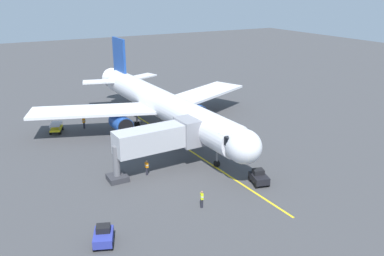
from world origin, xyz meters
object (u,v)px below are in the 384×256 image
(ground_crew_wing_walker, at_px, (147,167))
(ground_crew_loader, at_px, (84,123))
(airplane, at_px, (161,104))
(baggage_cart_portside, at_px, (56,128))
(jet_bridge, at_px, (164,138))
(tug_starboard_side, at_px, (103,236))
(tug_near_nose, at_px, (259,177))
(ground_crew_marshaller, at_px, (202,199))

(ground_crew_wing_walker, height_order, ground_crew_loader, same)
(ground_crew_wing_walker, bearing_deg, airplane, -121.45)
(ground_crew_loader, bearing_deg, baggage_cart_portside, -3.73)
(jet_bridge, relative_size, tug_starboard_side, 4.26)
(tug_near_nose, bearing_deg, ground_crew_wing_walker, -38.57)
(ground_crew_loader, bearing_deg, tug_near_nose, 113.77)
(jet_bridge, distance_m, ground_crew_loader, 18.80)
(jet_bridge, bearing_deg, tug_starboard_side, 45.43)
(ground_crew_marshaller, distance_m, ground_crew_loader, 27.62)
(airplane, distance_m, jet_bridge, 12.50)
(tug_near_nose, height_order, baggage_cart_portside, tug_near_nose)
(jet_bridge, xyz_separation_m, ground_crew_marshaller, (0.58, 9.30, -2.88))
(ground_crew_wing_walker, xyz_separation_m, ground_crew_loader, (2.04, -18.52, 0.00))
(jet_bridge, distance_m, tug_near_nose, 11.08)
(ground_crew_wing_walker, distance_m, ground_crew_loader, 18.63)
(tug_starboard_side, bearing_deg, tug_near_nose, -172.07)
(ground_crew_wing_walker, bearing_deg, tug_near_nose, 141.43)
(airplane, bearing_deg, ground_crew_marshaller, 75.15)
(baggage_cart_portside, bearing_deg, ground_crew_marshaller, 105.57)
(tug_starboard_side, bearing_deg, baggage_cart_portside, -93.91)
(ground_crew_marshaller, xyz_separation_m, tug_starboard_side, (9.65, 1.08, -0.18))
(airplane, xyz_separation_m, tug_near_nose, (-2.11, 19.46, -3.30))
(tug_near_nose, relative_size, tug_starboard_side, 0.97)
(airplane, distance_m, tug_starboard_side, 26.81)
(tug_near_nose, bearing_deg, jet_bridge, -48.55)
(jet_bridge, relative_size, ground_crew_marshaller, 6.70)
(ground_crew_marshaller, bearing_deg, ground_crew_loader, -82.01)
(ground_crew_marshaller, relative_size, ground_crew_loader, 1.00)
(airplane, relative_size, tug_starboard_side, 14.98)
(ground_crew_marshaller, bearing_deg, tug_near_nose, -170.13)
(jet_bridge, xyz_separation_m, tug_near_nose, (-7.05, 7.98, -3.06))
(airplane, height_order, baggage_cart_portside, airplane)
(baggage_cart_portside, relative_size, tug_starboard_side, 1.09)
(airplane, height_order, ground_crew_loader, airplane)
(airplane, bearing_deg, jet_bridge, 66.74)
(airplane, height_order, ground_crew_wing_walker, airplane)
(ground_crew_marshaller, bearing_deg, baggage_cart_portside, -74.43)
(jet_bridge, xyz_separation_m, ground_crew_loader, (4.42, -18.05, -2.88))
(jet_bridge, xyz_separation_m, baggage_cart_portside, (8.27, -18.30, -3.11))
(baggage_cart_portside, bearing_deg, jet_bridge, 114.32)
(airplane, xyz_separation_m, jet_bridge, (4.93, 11.48, -0.24))
(ground_crew_marshaller, relative_size, tug_near_nose, 0.66)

